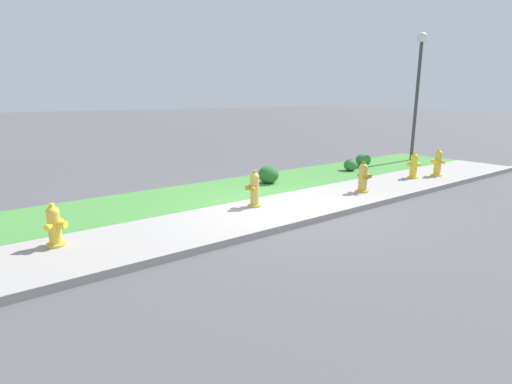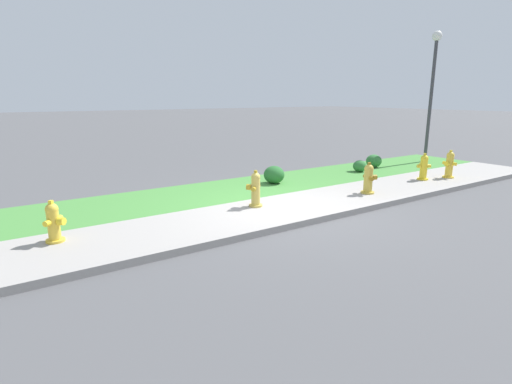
{
  "view_description": "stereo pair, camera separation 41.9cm",
  "coord_description": "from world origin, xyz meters",
  "px_view_note": "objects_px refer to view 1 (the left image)",
  "views": [
    {
      "loc": [
        -5.17,
        -5.88,
        2.21
      ],
      "look_at": [
        -0.62,
        0.12,
        0.4
      ],
      "focal_mm": 28.0,
      "sensor_mm": 36.0,
      "label": 1
    },
    {
      "loc": [
        -4.83,
        -6.12,
        2.21
      ],
      "look_at": [
        -0.62,
        0.12,
        0.4
      ],
      "focal_mm": 28.0,
      "sensor_mm": 36.0,
      "label": 2
    }
  ],
  "objects_px": {
    "fire_hydrant_far_end": "(414,166)",
    "shrub_bush_near_lamp": "(268,175)",
    "street_lamp": "(419,77)",
    "fire_hydrant_mid_block": "(55,226)",
    "fire_hydrant_at_driveway": "(363,178)",
    "shrub_bush_mid_verge": "(363,160)",
    "fire_hydrant_across_street": "(438,163)",
    "fire_hydrant_by_grass_verge": "(254,189)",
    "shrub_bush_far_verge": "(350,165)"
  },
  "relations": [
    {
      "from": "shrub_bush_near_lamp",
      "to": "shrub_bush_far_verge",
      "type": "xyz_separation_m",
      "value": [
        3.12,
        -0.11,
        -0.06
      ]
    },
    {
      "from": "fire_hydrant_across_street",
      "to": "shrub_bush_far_verge",
      "type": "bearing_deg",
      "value": 27.57
    },
    {
      "from": "fire_hydrant_far_end",
      "to": "shrub_bush_near_lamp",
      "type": "xyz_separation_m",
      "value": [
        -3.6,
        1.91,
        -0.12
      ]
    },
    {
      "from": "shrub_bush_near_lamp",
      "to": "shrub_bush_far_verge",
      "type": "height_order",
      "value": "shrub_bush_near_lamp"
    },
    {
      "from": "fire_hydrant_by_grass_verge",
      "to": "shrub_bush_near_lamp",
      "type": "height_order",
      "value": "fire_hydrant_by_grass_verge"
    },
    {
      "from": "street_lamp",
      "to": "shrub_bush_near_lamp",
      "type": "distance_m",
      "value": 7.0
    },
    {
      "from": "fire_hydrant_by_grass_verge",
      "to": "fire_hydrant_far_end",
      "type": "relative_size",
      "value": 1.04
    },
    {
      "from": "street_lamp",
      "to": "shrub_bush_mid_verge",
      "type": "bearing_deg",
      "value": 175.41
    },
    {
      "from": "fire_hydrant_by_grass_verge",
      "to": "street_lamp",
      "type": "distance_m",
      "value": 8.66
    },
    {
      "from": "fire_hydrant_far_end",
      "to": "shrub_bush_mid_verge",
      "type": "xyz_separation_m",
      "value": [
        0.46,
        2.06,
        -0.14
      ]
    },
    {
      "from": "shrub_bush_far_verge",
      "to": "fire_hydrant_at_driveway",
      "type": "bearing_deg",
      "value": -134.44
    },
    {
      "from": "fire_hydrant_mid_block",
      "to": "fire_hydrant_at_driveway",
      "type": "bearing_deg",
      "value": 130.3
    },
    {
      "from": "fire_hydrant_at_driveway",
      "to": "street_lamp",
      "type": "bearing_deg",
      "value": 133.35
    },
    {
      "from": "fire_hydrant_mid_block",
      "to": "shrub_bush_mid_verge",
      "type": "relative_size",
      "value": 1.39
    },
    {
      "from": "fire_hydrant_mid_block",
      "to": "shrub_bush_far_verge",
      "type": "height_order",
      "value": "fire_hydrant_mid_block"
    },
    {
      "from": "fire_hydrant_far_end",
      "to": "fire_hydrant_mid_block",
      "type": "bearing_deg",
      "value": -151.6
    },
    {
      "from": "fire_hydrant_across_street",
      "to": "fire_hydrant_at_driveway",
      "type": "xyz_separation_m",
      "value": [
        -3.28,
        0.02,
        -0.02
      ]
    },
    {
      "from": "shrub_bush_near_lamp",
      "to": "fire_hydrant_mid_block",
      "type": "bearing_deg",
      "value": -163.8
    },
    {
      "from": "fire_hydrant_mid_block",
      "to": "street_lamp",
      "type": "height_order",
      "value": "street_lamp"
    },
    {
      "from": "street_lamp",
      "to": "fire_hydrant_across_street",
      "type": "bearing_deg",
      "value": -134.61
    },
    {
      "from": "fire_hydrant_mid_block",
      "to": "street_lamp",
      "type": "distance_m",
      "value": 12.23
    },
    {
      "from": "fire_hydrant_at_driveway",
      "to": "shrub_bush_mid_verge",
      "type": "xyz_separation_m",
      "value": [
        2.91,
        2.27,
        -0.15
      ]
    },
    {
      "from": "fire_hydrant_by_grass_verge",
      "to": "fire_hydrant_across_street",
      "type": "height_order",
      "value": "fire_hydrant_across_street"
    },
    {
      "from": "street_lamp",
      "to": "shrub_bush_far_verge",
      "type": "distance_m",
      "value": 4.31
    },
    {
      "from": "shrub_bush_mid_verge",
      "to": "shrub_bush_far_verge",
      "type": "bearing_deg",
      "value": -164.32
    },
    {
      "from": "fire_hydrant_at_driveway",
      "to": "shrub_bush_far_verge",
      "type": "relative_size",
      "value": 1.82
    },
    {
      "from": "fire_hydrant_at_driveway",
      "to": "shrub_bush_mid_verge",
      "type": "distance_m",
      "value": 3.7
    },
    {
      "from": "shrub_bush_near_lamp",
      "to": "shrub_bush_mid_verge",
      "type": "relative_size",
      "value": 1.11
    },
    {
      "from": "fire_hydrant_mid_block",
      "to": "fire_hydrant_at_driveway",
      "type": "height_order",
      "value": "fire_hydrant_at_driveway"
    },
    {
      "from": "fire_hydrant_mid_block",
      "to": "fire_hydrant_far_end",
      "type": "xyz_separation_m",
      "value": [
        8.97,
        -0.34,
        0.03
      ]
    },
    {
      "from": "fire_hydrant_across_street",
      "to": "street_lamp",
      "type": "relative_size",
      "value": 0.18
    },
    {
      "from": "shrub_bush_far_verge",
      "to": "fire_hydrant_far_end",
      "type": "bearing_deg",
      "value": -74.98
    },
    {
      "from": "fire_hydrant_at_driveway",
      "to": "fire_hydrant_across_street",
      "type": "bearing_deg",
      "value": 111.78
    },
    {
      "from": "fire_hydrant_mid_block",
      "to": "shrub_bush_near_lamp",
      "type": "relative_size",
      "value": 1.25
    },
    {
      "from": "fire_hydrant_far_end",
      "to": "fire_hydrant_across_street",
      "type": "xyz_separation_m",
      "value": [
        0.83,
        -0.24,
        0.02
      ]
    },
    {
      "from": "shrub_bush_near_lamp",
      "to": "shrub_bush_mid_verge",
      "type": "bearing_deg",
      "value": 2.13
    },
    {
      "from": "fire_hydrant_at_driveway",
      "to": "shrub_bush_mid_verge",
      "type": "relative_size",
      "value": 1.52
    },
    {
      "from": "fire_hydrant_across_street",
      "to": "shrub_bush_far_verge",
      "type": "xyz_separation_m",
      "value": [
        -1.31,
        2.03,
        -0.2
      ]
    },
    {
      "from": "street_lamp",
      "to": "shrub_bush_mid_verge",
      "type": "relative_size",
      "value": 8.82
    },
    {
      "from": "shrub_bush_near_lamp",
      "to": "shrub_bush_far_verge",
      "type": "relative_size",
      "value": 1.34
    },
    {
      "from": "fire_hydrant_by_grass_verge",
      "to": "shrub_bush_near_lamp",
      "type": "xyz_separation_m",
      "value": [
        1.66,
        1.6,
        -0.14
      ]
    },
    {
      "from": "shrub_bush_near_lamp",
      "to": "street_lamp",
      "type": "bearing_deg",
      "value": -0.4
    },
    {
      "from": "fire_hydrant_across_street",
      "to": "street_lamp",
      "type": "height_order",
      "value": "street_lamp"
    },
    {
      "from": "fire_hydrant_at_driveway",
      "to": "shrub_bush_mid_verge",
      "type": "height_order",
      "value": "fire_hydrant_at_driveway"
    },
    {
      "from": "fire_hydrant_far_end",
      "to": "fire_hydrant_at_driveway",
      "type": "xyz_separation_m",
      "value": [
        -2.45,
        -0.22,
        0.0
      ]
    },
    {
      "from": "fire_hydrant_mid_block",
      "to": "fire_hydrant_by_grass_verge",
      "type": "relative_size",
      "value": 0.89
    },
    {
      "from": "fire_hydrant_far_end",
      "to": "shrub_bush_near_lamp",
      "type": "height_order",
      "value": "fire_hydrant_far_end"
    },
    {
      "from": "fire_hydrant_by_grass_verge",
      "to": "shrub_bush_far_verge",
      "type": "relative_size",
      "value": 1.88
    },
    {
      "from": "fire_hydrant_by_grass_verge",
      "to": "shrub_bush_mid_verge",
      "type": "relative_size",
      "value": 1.57
    },
    {
      "from": "street_lamp",
      "to": "shrub_bush_mid_verge",
      "type": "xyz_separation_m",
      "value": [
        -2.44,
        0.2,
        -2.65
      ]
    }
  ]
}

